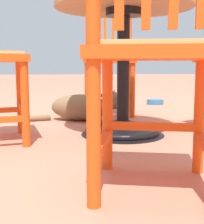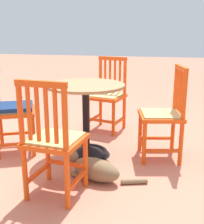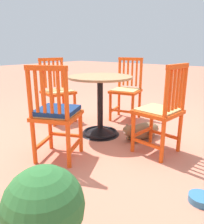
{
  "view_description": "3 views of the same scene",
  "coord_description": "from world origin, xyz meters",
  "px_view_note": "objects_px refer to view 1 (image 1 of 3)",
  "views": [
    {
      "loc": [
        1.9,
        -0.23,
        0.4
      ],
      "look_at": [
        0.24,
        -0.07,
        0.15
      ],
      "focal_mm": 51.16,
      "sensor_mm": 36.0,
      "label": 1
    },
    {
      "loc": [
        -2.6,
        -0.72,
        1.23
      ],
      "look_at": [
        0.18,
        -0.08,
        0.44
      ],
      "focal_mm": 47.54,
      "sensor_mm": 36.0,
      "label": 2
    },
    {
      "loc": [
        -1.58,
        2.12,
        1.05
      ],
      "look_at": [
        -0.03,
        0.2,
        0.34
      ],
      "focal_mm": 36.07,
      "sensor_mm": 36.0,
      "label": 3
    }
  ],
  "objects_px": {
    "orange_chair_by_planter": "(109,61)",
    "tabby_cat": "(86,108)",
    "orange_chair_facing_out": "(156,53)",
    "cafe_table": "(123,85)",
    "pet_water_bowl": "(155,102)"
  },
  "relations": [
    {
      "from": "cafe_table",
      "to": "orange_chair_by_planter",
      "type": "height_order",
      "value": "orange_chair_by_planter"
    },
    {
      "from": "cafe_table",
      "to": "orange_chair_by_planter",
      "type": "distance_m",
      "value": 0.8
    },
    {
      "from": "orange_chair_by_planter",
      "to": "tabby_cat",
      "type": "xyz_separation_m",
      "value": [
        0.31,
        -0.21,
        -0.34
      ]
    },
    {
      "from": "cafe_table",
      "to": "orange_chair_facing_out",
      "type": "bearing_deg",
      "value": -2.76
    },
    {
      "from": "cafe_table",
      "to": "pet_water_bowl",
      "type": "bearing_deg",
      "value": 157.68
    },
    {
      "from": "cafe_table",
      "to": "pet_water_bowl",
      "type": "xyz_separation_m",
      "value": [
        -1.38,
        0.57,
        -0.26
      ]
    },
    {
      "from": "orange_chair_by_planter",
      "to": "orange_chair_facing_out",
      "type": "relative_size",
      "value": 1.0
    },
    {
      "from": "orange_chair_facing_out",
      "to": "tabby_cat",
      "type": "distance_m",
      "value": 1.37
    },
    {
      "from": "pet_water_bowl",
      "to": "cafe_table",
      "type": "bearing_deg",
      "value": -22.32
    },
    {
      "from": "tabby_cat",
      "to": "pet_water_bowl",
      "type": "bearing_deg",
      "value": 139.91
    },
    {
      "from": "orange_chair_by_planter",
      "to": "tabby_cat",
      "type": "relative_size",
      "value": 1.23
    },
    {
      "from": "orange_chair_by_planter",
      "to": "orange_chair_facing_out",
      "type": "height_order",
      "value": "same"
    },
    {
      "from": "orange_chair_by_planter",
      "to": "pet_water_bowl",
      "type": "distance_m",
      "value": 0.9
    },
    {
      "from": "pet_water_bowl",
      "to": "tabby_cat",
      "type": "bearing_deg",
      "value": -40.09
    },
    {
      "from": "orange_chair_by_planter",
      "to": "orange_chair_facing_out",
      "type": "distance_m",
      "value": 1.63
    }
  ]
}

